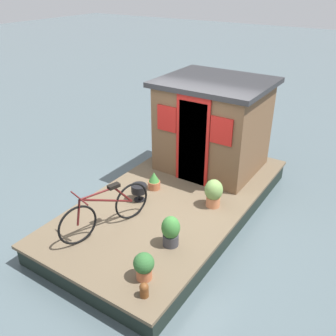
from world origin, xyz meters
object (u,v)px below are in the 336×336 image
(charcoal_grill, at_px, (139,189))
(mooring_bollard, at_px, (144,290))
(bicycle, at_px, (106,210))
(potted_plant_succulent, at_px, (154,181))
(potted_plant_lavender, at_px, (214,193))
(potted_plant_sage, at_px, (171,231))
(houseboat_cabin, at_px, (213,125))
(potted_plant_fern, at_px, (144,266))

(charcoal_grill, xyz_separation_m, mooring_bollard, (-1.85, -1.48, -0.12))
(charcoal_grill, bearing_deg, bicycle, -174.54)
(bicycle, bearing_deg, potted_plant_succulent, 4.07)
(charcoal_grill, bearing_deg, potted_plant_succulent, 1.27)
(potted_plant_succulent, xyz_separation_m, charcoal_grill, (-0.50, -0.01, 0.06))
(potted_plant_lavender, bearing_deg, charcoal_grill, 115.01)
(potted_plant_sage, xyz_separation_m, mooring_bollard, (-1.08, -0.28, -0.15))
(houseboat_cabin, relative_size, potted_plant_succulent, 6.01)
(potted_plant_fern, bearing_deg, mooring_bollard, -143.62)
(bicycle, relative_size, potted_plant_lavender, 3.07)
(potted_plant_lavender, distance_m, potted_plant_succulent, 1.27)
(potted_plant_lavender, height_order, potted_plant_succulent, potted_plant_lavender)
(potted_plant_fern, relative_size, charcoal_grill, 1.29)
(potted_plant_sage, distance_m, mooring_bollard, 1.13)
(potted_plant_succulent, relative_size, mooring_bollard, 1.65)
(potted_plant_lavender, height_order, charcoal_grill, potted_plant_lavender)
(houseboat_cabin, height_order, charcoal_grill, houseboat_cabin)
(bicycle, height_order, potted_plant_lavender, bicycle)
(bicycle, bearing_deg, houseboat_cabin, -7.06)
(houseboat_cabin, distance_m, potted_plant_fern, 3.75)
(potted_plant_succulent, relative_size, potted_plant_fern, 0.87)
(charcoal_grill, bearing_deg, potted_plant_lavender, -64.99)
(houseboat_cabin, bearing_deg, potted_plant_sage, -165.25)
(bicycle, bearing_deg, charcoal_grill, 5.46)
(bicycle, bearing_deg, potted_plant_lavender, -35.87)
(potted_plant_succulent, relative_size, potted_plant_sage, 0.70)
(potted_plant_lavender, relative_size, potted_plant_fern, 1.29)
(bicycle, xyz_separation_m, potted_plant_fern, (-0.57, -1.18, -0.15))
(bicycle, relative_size, charcoal_grill, 5.12)
(potted_plant_sage, bearing_deg, potted_plant_lavender, -2.24)
(potted_plant_fern, bearing_deg, houseboat_cabin, 12.75)
(charcoal_grill, bearing_deg, houseboat_cabin, -13.22)
(potted_plant_sage, relative_size, potted_plant_fern, 1.24)
(mooring_bollard, bearing_deg, potted_plant_sage, 14.52)
(potted_plant_sage, height_order, mooring_bollard, potted_plant_sage)
(potted_plant_sage, relative_size, charcoal_grill, 1.60)
(potted_plant_lavender, bearing_deg, bicycle, 144.13)
(potted_plant_lavender, xyz_separation_m, mooring_bollard, (-2.43, -0.23, -0.17))
(charcoal_grill, height_order, mooring_bollard, charcoal_grill)
(potted_plant_lavender, height_order, potted_plant_fern, potted_plant_lavender)
(houseboat_cabin, distance_m, potted_plant_lavender, 1.76)
(potted_plant_fern, height_order, charcoal_grill, potted_plant_fern)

